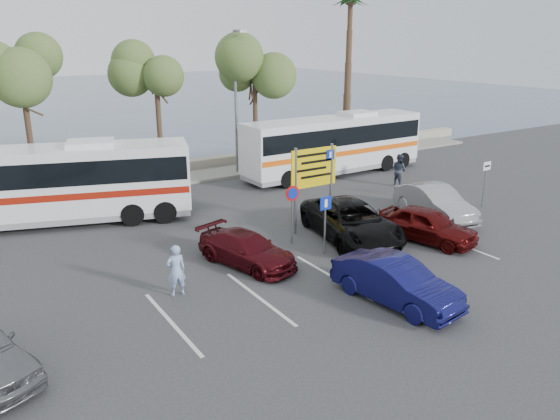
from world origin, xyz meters
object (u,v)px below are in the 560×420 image
pedestrian_far (399,170)px  coach_bus_left (52,187)px  pedestrian_near (176,270)px  coach_bus_right (334,146)px  car_red (427,225)px  car_maroon (247,249)px  suv_black (351,221)px  direction_sign (314,174)px  car_blue (396,282)px  street_lamp_right (236,95)px  car_silver_b (435,203)px

pedestrian_far → coach_bus_left: bearing=74.9°
pedestrian_near → coach_bus_right: bearing=-140.5°
car_red → pedestrian_near: bearing=161.1°
car_maroon → suv_black: size_ratio=0.74×
coach_bus_left → pedestrian_far: coach_bus_left is taller
pedestrian_far → pedestrian_near: bearing=107.2°
coach_bus_right → suv_black: (-6.09, -9.00, -0.90)m
direction_sign → car_blue: 7.13m
street_lamp_right → direction_sign: 10.73m
coach_bus_right → pedestrian_far: (1.38, -4.00, -0.78)m
coach_bus_right → suv_black: coach_bus_right is taller
coach_bus_left → car_blue: size_ratio=2.80×
street_lamp_right → car_red: size_ratio=2.01×
direction_sign → suv_black: direction_sign is taller
coach_bus_right → pedestrian_near: size_ratio=6.81×
street_lamp_right → coach_bus_left: bearing=-161.5°
street_lamp_right → car_silver_b: bearing=-73.9°
coach_bus_right → suv_black: size_ratio=2.10×
pedestrian_near → direction_sign: bearing=-155.9°
coach_bus_right → pedestrian_far: 4.30m
pedestrian_near → suv_black: bearing=-169.3°
direction_sign → car_blue: direction_sign is taller
car_blue → suv_black: 5.55m
car_blue → car_silver_b: (7.20, 5.00, 0.05)m
car_maroon → coach_bus_right: bearing=23.5°
coach_bus_right → car_silver_b: size_ratio=2.55×
coach_bus_right → car_blue: coach_bus_right is taller
coach_bus_left → car_maroon: (4.82, -8.36, -1.08)m
car_maroon → car_silver_b: size_ratio=0.89×
street_lamp_right → direction_sign: bearing=-100.9°
coach_bus_left → coach_bus_right: bearing=2.3°
car_blue → car_red: (4.80, 3.21, -0.01)m
direction_sign → coach_bus_right: bearing=47.2°
suv_black → pedestrian_near: pedestrian_near is taller
direction_sign → car_silver_b: (5.46, -1.70, -1.69)m
direction_sign → pedestrian_far: 8.92m
street_lamp_right → direction_sign: (-2.00, -10.32, -2.17)m
car_red → street_lamp_right: bearing=80.3°
coach_bus_right → pedestrian_near: coach_bus_right is taller
car_blue → car_silver_b: bearing=26.7°
car_red → car_silver_b: 2.99m
direction_sign → car_maroon: (-4.14, -1.70, -1.85)m
car_blue → suv_black: suv_black is taller
coach_bus_left → car_maroon: coach_bus_left is taller
street_lamp_right → car_blue: 17.86m
street_lamp_right → suv_black: 12.69m
car_silver_b → car_blue: bearing=-132.8°
street_lamp_right → car_maroon: bearing=-117.0°
street_lamp_right → coach_bus_right: 6.36m
coach_bus_right → car_maroon: (-10.89, -9.00, -1.07)m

